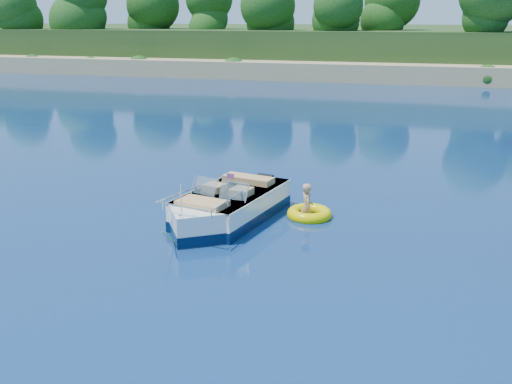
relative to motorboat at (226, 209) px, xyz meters
The scene contains 6 objects.
ground 2.01m from the motorboat, ahead, with size 160.00×160.00×0.00m, color #0A1F46.
shoreline 63.65m from the motorboat, 88.22° to the left, with size 170.00×59.00×6.00m.
treeline 41.24m from the motorboat, 87.17° to the left, with size 150.00×7.12×8.19m.
motorboat is the anchor object (origin of this frame).
tow_tube 2.28m from the motorboat, 25.31° to the left, with size 1.24×1.24×0.32m.
boy 2.20m from the motorboat, 24.34° to the left, with size 0.50×0.33×1.38m, color tan.
Camera 1 is at (2.73, -13.21, 5.15)m, focal length 40.00 mm.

